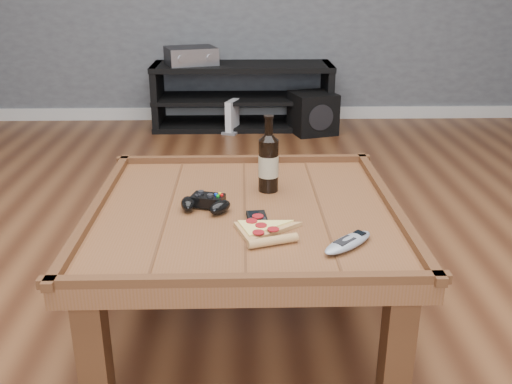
{
  "coord_description": "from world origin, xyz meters",
  "views": [
    {
      "loc": [
        -0.01,
        -1.73,
        1.19
      ],
      "look_at": [
        0.04,
        -0.03,
        0.52
      ],
      "focal_mm": 40.0,
      "sensor_mm": 36.0,
      "label": 1
    }
  ],
  "objects_px": {
    "game_controller": "(206,203)",
    "subwoofer": "(313,113)",
    "av_receiver": "(191,56)",
    "beer_bottle": "(268,161)",
    "pizza_slice": "(263,230)",
    "media_console": "(243,96)",
    "coffee_table": "(245,225)",
    "smartphone": "(257,219)",
    "game_console": "(232,118)",
    "remote_control": "(348,242)"
  },
  "relations": [
    {
      "from": "game_controller",
      "to": "subwoofer",
      "type": "relative_size",
      "value": 0.46
    },
    {
      "from": "av_receiver",
      "to": "subwoofer",
      "type": "distance_m",
      "value": 1.04
    },
    {
      "from": "beer_bottle",
      "to": "game_controller",
      "type": "height_order",
      "value": "beer_bottle"
    },
    {
      "from": "pizza_slice",
      "to": "subwoofer",
      "type": "height_order",
      "value": "pizza_slice"
    },
    {
      "from": "media_console",
      "to": "beer_bottle",
      "type": "distance_m",
      "value": 2.61
    },
    {
      "from": "pizza_slice",
      "to": "subwoofer",
      "type": "bearing_deg",
      "value": 61.96
    },
    {
      "from": "coffee_table",
      "to": "smartphone",
      "type": "xyz_separation_m",
      "value": [
        0.04,
        -0.1,
        0.07
      ]
    },
    {
      "from": "beer_bottle",
      "to": "game_controller",
      "type": "distance_m",
      "value": 0.29
    },
    {
      "from": "media_console",
      "to": "game_console",
      "type": "distance_m",
      "value": 0.23
    },
    {
      "from": "smartphone",
      "to": "remote_control",
      "type": "height_order",
      "value": "remote_control"
    },
    {
      "from": "beer_bottle",
      "to": "pizza_slice",
      "type": "relative_size",
      "value": 0.89
    },
    {
      "from": "coffee_table",
      "to": "game_controller",
      "type": "height_order",
      "value": "game_controller"
    },
    {
      "from": "remote_control",
      "to": "game_controller",
      "type": "bearing_deg",
      "value": -166.79
    },
    {
      "from": "remote_control",
      "to": "subwoofer",
      "type": "xyz_separation_m",
      "value": [
        0.25,
        2.84,
        -0.31
      ]
    },
    {
      "from": "media_console",
      "to": "game_controller",
      "type": "distance_m",
      "value": 2.77
    },
    {
      "from": "remote_control",
      "to": "game_console",
      "type": "relative_size",
      "value": 0.74
    },
    {
      "from": "smartphone",
      "to": "av_receiver",
      "type": "height_order",
      "value": "av_receiver"
    },
    {
      "from": "coffee_table",
      "to": "game_console",
      "type": "relative_size",
      "value": 4.11
    },
    {
      "from": "game_controller",
      "to": "av_receiver",
      "type": "xyz_separation_m",
      "value": [
        -0.27,
        2.75,
        0.09
      ]
    },
    {
      "from": "pizza_slice",
      "to": "remote_control",
      "type": "relative_size",
      "value": 1.65
    },
    {
      "from": "coffee_table",
      "to": "beer_bottle",
      "type": "relative_size",
      "value": 3.79
    },
    {
      "from": "coffee_table",
      "to": "game_controller",
      "type": "distance_m",
      "value": 0.15
    },
    {
      "from": "beer_bottle",
      "to": "smartphone",
      "type": "height_order",
      "value": "beer_bottle"
    },
    {
      "from": "smartphone",
      "to": "remote_control",
      "type": "relative_size",
      "value": 0.63
    },
    {
      "from": "game_console",
      "to": "pizza_slice",
      "type": "bearing_deg",
      "value": -66.5
    },
    {
      "from": "game_controller",
      "to": "pizza_slice",
      "type": "bearing_deg",
      "value": -28.79
    },
    {
      "from": "media_console",
      "to": "smartphone",
      "type": "xyz_separation_m",
      "value": [
        0.04,
        -2.85,
        0.21
      ]
    },
    {
      "from": "smartphone",
      "to": "game_console",
      "type": "relative_size",
      "value": 0.46
    },
    {
      "from": "coffee_table",
      "to": "game_controller",
      "type": "bearing_deg",
      "value": -176.52
    },
    {
      "from": "media_console",
      "to": "game_console",
      "type": "xyz_separation_m",
      "value": [
        -0.08,
        -0.17,
        -0.13
      ]
    },
    {
      "from": "smartphone",
      "to": "remote_control",
      "type": "xyz_separation_m",
      "value": [
        0.25,
        -0.19,
        0.01
      ]
    },
    {
      "from": "remote_control",
      "to": "av_receiver",
      "type": "height_order",
      "value": "av_receiver"
    },
    {
      "from": "pizza_slice",
      "to": "av_receiver",
      "type": "xyz_separation_m",
      "value": [
        -0.45,
        2.94,
        0.1
      ]
    },
    {
      "from": "pizza_slice",
      "to": "subwoofer",
      "type": "relative_size",
      "value": 0.79
    },
    {
      "from": "coffee_table",
      "to": "smartphone",
      "type": "relative_size",
      "value": 8.9
    },
    {
      "from": "av_receiver",
      "to": "subwoofer",
      "type": "relative_size",
      "value": 1.15
    },
    {
      "from": "av_receiver",
      "to": "remote_control",
      "type": "bearing_deg",
      "value": -95.01
    },
    {
      "from": "beer_bottle",
      "to": "subwoofer",
      "type": "height_order",
      "value": "beer_bottle"
    },
    {
      "from": "media_console",
      "to": "game_console",
      "type": "height_order",
      "value": "media_console"
    },
    {
      "from": "media_console",
      "to": "pizza_slice",
      "type": "bearing_deg",
      "value": -88.97
    },
    {
      "from": "beer_bottle",
      "to": "av_receiver",
      "type": "xyz_separation_m",
      "value": [
        -0.48,
        2.58,
        0.0
      ]
    },
    {
      "from": "media_console",
      "to": "av_receiver",
      "type": "height_order",
      "value": "av_receiver"
    },
    {
      "from": "av_receiver",
      "to": "pizza_slice",
      "type": "bearing_deg",
      "value": -99.09
    },
    {
      "from": "coffee_table",
      "to": "game_console",
      "type": "bearing_deg",
      "value": 91.8
    },
    {
      "from": "pizza_slice",
      "to": "beer_bottle",
      "type": "bearing_deg",
      "value": 66.74
    },
    {
      "from": "coffee_table",
      "to": "beer_bottle",
      "type": "xyz_separation_m",
      "value": [
        0.09,
        0.16,
        0.17
      ]
    },
    {
      "from": "remote_control",
      "to": "subwoofer",
      "type": "bearing_deg",
      "value": 131.9
    },
    {
      "from": "game_controller",
      "to": "remote_control",
      "type": "xyz_separation_m",
      "value": [
        0.42,
        -0.28,
        -0.01
      ]
    },
    {
      "from": "coffee_table",
      "to": "remote_control",
      "type": "relative_size",
      "value": 5.58
    },
    {
      "from": "pizza_slice",
      "to": "game_console",
      "type": "bearing_deg",
      "value": 74.77
    }
  ]
}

